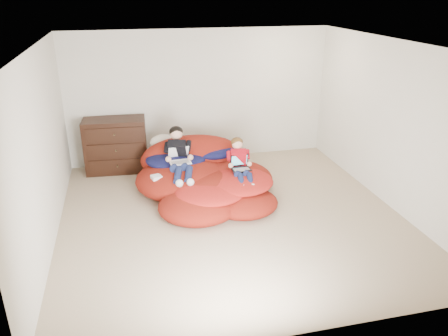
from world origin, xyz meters
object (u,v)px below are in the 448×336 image
beanbag_pile (205,179)px  older_boy (179,153)px  younger_boy (240,161)px  laptop_white (179,158)px  dresser (116,145)px  laptop_black (240,165)px

beanbag_pile → older_boy: bearing=157.5°
younger_boy → beanbag_pile: bearing=157.8°
older_boy → laptop_white: bearing=-90.0°
beanbag_pile → younger_boy: (0.53, -0.22, 0.35)m
younger_boy → laptop_white: size_ratio=2.24×
dresser → laptop_white: 1.59m
beanbag_pile → younger_boy: size_ratio=2.77×
older_boy → dresser: bearing=130.9°
laptop_white → beanbag_pile: bearing=-16.4°
beanbag_pile → laptop_white: (-0.40, 0.12, 0.36)m
younger_boy → dresser: bearing=141.4°
beanbag_pile → laptop_white: beanbag_pile is taller
dresser → laptop_black: 2.50m
beanbag_pile → older_boy: 0.61m
beanbag_pile → laptop_black: bearing=-24.7°
beanbag_pile → laptop_white: 0.55m
older_boy → laptop_white: older_boy is taller
younger_boy → laptop_white: 0.99m
dresser → younger_boy: dresser is taller
younger_boy → laptop_black: bearing=-90.0°
beanbag_pile → dresser: bearing=136.6°
laptop_white → younger_boy: bearing=-19.8°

